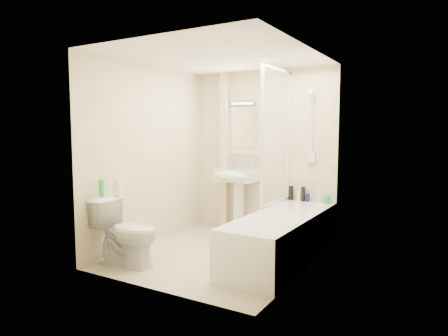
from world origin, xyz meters
The scene contains 25 objects.
floor centered at (0.00, 0.00, 0.00)m, with size 2.50×2.50×0.00m, color beige.
wall_back centered at (0.00, 1.25, 1.20)m, with size 2.20×0.02×2.40m, color beige.
wall_left centered at (-1.10, 0.00, 1.20)m, with size 0.02×2.50×2.40m, color beige.
wall_right centered at (1.10, 0.00, 1.20)m, with size 0.02×2.50×2.40m, color beige.
ceiling centered at (0.00, 0.00, 2.40)m, with size 2.20×2.50×0.02m, color white.
tile_back centered at (0.75, 1.24, 1.42)m, with size 0.70×0.01×1.75m, color beige.
tile_right centered at (1.09, 0.20, 1.42)m, with size 0.01×2.10×1.75m, color beige.
pipe_boxing centered at (-0.62, 1.19, 1.20)m, with size 0.12×0.12×2.40m, color beige.
splashback centered at (-0.32, 1.24, 1.03)m, with size 0.60×0.01×0.30m, color beige.
mirror centered at (-0.32, 1.24, 1.58)m, with size 0.46×0.01×0.60m, color white.
strip_light centered at (-0.32, 1.22, 1.95)m, with size 0.42×0.07×0.07m, color silver.
bathtub centered at (0.75, 0.20, 0.29)m, with size 0.70×2.10×0.55m.
shower_screen centered at (0.40, 0.80, 1.45)m, with size 0.04×0.92×1.80m.
shower_fixture centered at (0.75, 1.19, 1.55)m, with size 0.10×0.16×0.99m.
pedestal_sink centered at (-0.32, 1.01, 0.77)m, with size 0.57×0.51×1.09m.
bottle_black_a centered at (0.48, 1.16, 0.65)m, with size 0.07×0.07×0.20m, color black.
bottle_white_a centered at (0.59, 1.16, 0.62)m, with size 0.05×0.05×0.14m, color white.
bottle_black_b centered at (0.66, 1.16, 0.65)m, with size 0.06×0.06×0.20m, color black.
bottle_blue centered at (0.72, 1.16, 0.61)m, with size 0.05×0.05×0.11m, color #131754.
bottle_white_b centered at (0.89, 1.16, 0.61)m, with size 0.05×0.05×0.12m, color white.
bottle_green centered at (0.99, 1.16, 0.60)m, with size 0.07×0.07×0.10m, color green.
toilet centered at (-0.72, -0.85, 0.39)m, with size 0.80×0.50×0.78m, color white.
toilet_roll_lower centered at (-0.94, -0.75, 0.82)m, with size 0.12×0.12×0.09m, color white.
toilet_roll_upper centered at (-0.94, -0.75, 0.92)m, with size 0.12×0.12×0.11m, color white.
green_bottle centered at (-0.99, -0.96, 0.88)m, with size 0.06×0.06×0.20m, color green.
Camera 1 is at (2.49, -4.12, 1.54)m, focal length 32.00 mm.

